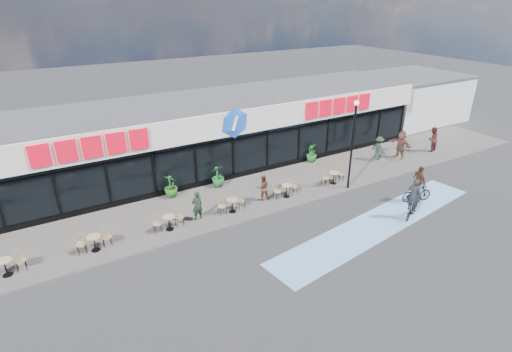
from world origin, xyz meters
The scene contains 22 objects.
ground centered at (0.00, 0.00, 0.00)m, with size 120.00×120.00×0.00m, color #28282B.
sidewalk centered at (0.00, 4.50, 0.05)m, with size 44.00×5.00×0.10m, color #544F4A.
bike_lane centered at (4.00, -1.50, 0.01)m, with size 14.00×2.20×0.01m, color #6A9CC9.
building centered at (0.00, 9.93, 2.34)m, with size 30.60×6.57×4.75m.
neighbour_building centered at (20.50, 11.00, 2.06)m, with size 9.20×7.20×4.11m.
lamp_post centered at (5.29, 2.30, 3.25)m, with size 0.28×0.28×5.32m.
bistro_set_0 centered at (-12.51, 3.29, 0.56)m, with size 1.54×0.62×0.90m.
bistro_set_1 centered at (-9.02, 3.29, 0.56)m, with size 1.54×0.62×0.90m.
bistro_set_2 centered at (-5.54, 3.29, 0.56)m, with size 1.54×0.62×0.90m.
bistro_set_3 centered at (-2.05, 3.29, 0.56)m, with size 1.54×0.62×0.90m.
bistro_set_4 centered at (1.44, 3.29, 0.56)m, with size 1.54×0.62×0.90m.
bistro_set_5 centered at (4.93, 3.29, 0.56)m, with size 1.54×0.62×0.90m.
potted_plant_left centered at (-4.25, 6.56, 0.78)m, with size 0.76×0.76×1.35m, color #1E5518.
potted_plant_mid centered at (-1.33, 6.45, 0.78)m, with size 0.76×0.76×1.35m, color #195824.
potted_plant_right centered at (5.94, 6.74, 0.74)m, with size 0.72×0.72×1.28m, color #195A20.
patron_left centered at (-3.94, 3.42, 0.89)m, with size 0.58×0.38×1.59m, color black.
patron_right centered at (0.08, 3.58, 0.85)m, with size 0.73×0.57×1.50m, color #4F2D1C.
pedestrian_a centered at (11.82, 4.17, 1.09)m, with size 1.84×0.58×1.98m, color brown.
pedestrian_b centered at (10.21, 4.68, 0.94)m, with size 1.09×0.62×1.68m, color #1C3224.
pedestrian_c centered at (14.85, 3.90, 1.02)m, with size 0.90×0.70×1.85m, color #451C18.
cyclist_a centered at (5.79, -1.93, 0.85)m, with size 1.60×1.05×2.24m.
cyclist_b centered at (7.53, -0.84, 0.87)m, with size 1.85×1.08×2.17m.
Camera 1 is at (-10.40, -13.51, 10.65)m, focal length 28.00 mm.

